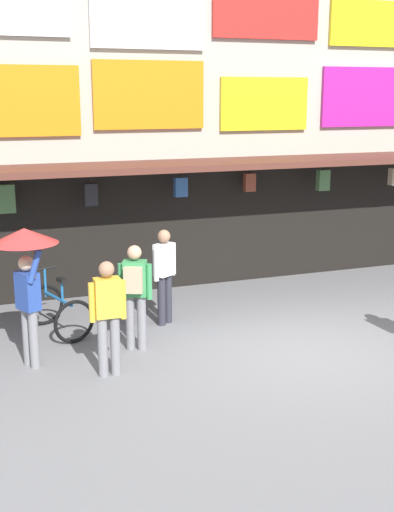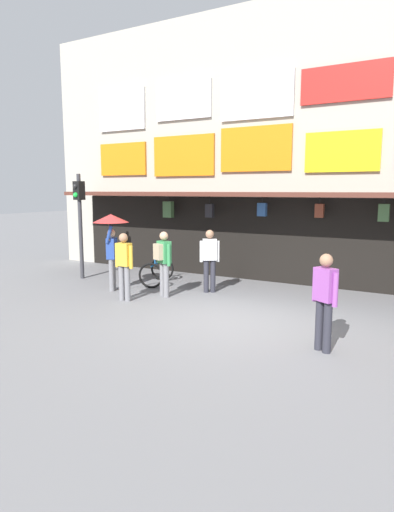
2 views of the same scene
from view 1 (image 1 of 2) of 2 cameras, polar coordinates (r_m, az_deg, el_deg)
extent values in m
plane|color=slate|center=(10.73, 8.69, -7.86)|extent=(80.00, 80.00, 0.00)
cube|color=#B2AD9E|center=(14.18, 0.04, 14.04)|extent=(18.00, 1.20, 8.00)
cube|color=#592D23|center=(13.03, 2.04, 7.90)|extent=(15.30, 1.40, 0.12)
cube|color=white|center=(12.80, -15.59, 20.33)|extent=(1.99, 0.08, 1.15)
cube|color=white|center=(13.25, -4.23, 20.05)|extent=(2.23, 0.08, 1.28)
cube|color=red|center=(14.15, 5.99, 19.94)|extent=(2.31, 0.08, 0.94)
cube|color=yellow|center=(15.37, 14.70, 18.74)|extent=(1.98, 0.08, 0.94)
cube|color=orange|center=(12.70, -15.09, 12.72)|extent=(2.22, 0.08, 1.27)
cube|color=orange|center=(13.17, -4.12, 13.62)|extent=(2.20, 0.08, 1.29)
cube|color=yellow|center=(14.06, 5.81, 12.87)|extent=(1.95, 0.08, 1.07)
cube|color=#B71E93|center=(15.30, 14.35, 13.08)|extent=(2.20, 0.08, 1.26)
cylinder|color=black|center=(12.39, -16.19, 6.36)|extent=(0.02, 0.02, 0.19)
cube|color=#477042|center=(12.44, -16.08, 4.75)|extent=(0.31, 0.19, 0.51)
cylinder|color=black|center=(12.56, -9.16, 6.70)|extent=(0.02, 0.02, 0.24)
cube|color=#232328|center=(12.60, -9.11, 5.23)|extent=(0.24, 0.15, 0.41)
cylinder|color=black|center=(12.90, -1.43, 7.17)|extent=(0.02, 0.02, 0.18)
cube|color=#2D5693|center=(12.94, -1.42, 5.94)|extent=(0.25, 0.15, 0.37)
cylinder|color=black|center=(13.67, 4.55, 7.48)|extent=(0.02, 0.02, 0.19)
cube|color=brown|center=(13.70, 4.53, 6.32)|extent=(0.23, 0.14, 0.37)
cylinder|color=black|center=(14.29, 10.82, 7.60)|extent=(0.02, 0.02, 0.16)
cube|color=#477042|center=(14.32, 10.77, 6.42)|extent=(0.26, 0.15, 0.43)
cube|color=black|center=(13.85, 0.93, 2.60)|extent=(15.30, 0.04, 2.50)
torus|color=black|center=(11.85, -12.96, -4.12)|extent=(0.70, 0.27, 0.72)
torus|color=black|center=(10.90, -10.50, -5.56)|extent=(0.70, 0.27, 0.72)
cylinder|color=#1E66A8|center=(11.30, -11.84, -3.61)|extent=(0.34, 0.96, 0.05)
cylinder|color=#1E66A8|center=(11.11, -11.51, -2.97)|extent=(0.04, 0.04, 0.35)
cube|color=black|center=(11.05, -11.55, -2.03)|extent=(0.16, 0.22, 0.06)
cylinder|color=#1E66A8|center=(11.66, -12.90, -2.25)|extent=(0.04, 0.04, 0.50)
cylinder|color=black|center=(11.59, -12.96, -1.06)|extent=(0.43, 0.17, 0.04)
cylinder|color=#2D2D38|center=(11.53, -3.07, -3.86)|extent=(0.14, 0.14, 0.88)
cylinder|color=#2D2D38|center=(11.66, -2.51, -3.65)|extent=(0.14, 0.14, 0.88)
cube|color=white|center=(11.40, -2.83, -0.30)|extent=(0.42, 0.38, 0.56)
sphere|color=#A87A5B|center=(11.31, -2.85, 1.72)|extent=(0.22, 0.22, 0.22)
cylinder|color=white|center=(11.25, -3.53, -0.77)|extent=(0.09, 0.09, 0.56)
cylinder|color=white|center=(11.58, -2.14, -0.33)|extent=(0.09, 0.09, 0.56)
cylinder|color=gray|center=(9.57, -8.09, -7.73)|extent=(0.14, 0.14, 0.88)
cylinder|color=gray|center=(9.60, -7.03, -7.62)|extent=(0.14, 0.14, 0.88)
cube|color=gold|center=(9.35, -7.70, -3.56)|extent=(0.36, 0.22, 0.56)
sphere|color=#A87A5B|center=(9.23, -7.78, -1.13)|extent=(0.22, 0.22, 0.22)
cylinder|color=gold|center=(9.32, -9.02, -3.97)|extent=(0.09, 0.09, 0.56)
cylinder|color=gold|center=(9.40, -6.38, -3.73)|extent=(0.09, 0.09, 0.56)
cylinder|color=gray|center=(10.18, -14.37, -6.69)|extent=(0.14, 0.14, 0.88)
cylinder|color=gray|center=(10.04, -13.82, -6.96)|extent=(0.14, 0.14, 0.88)
cube|color=#28479E|center=(9.89, -14.34, -2.91)|extent=(0.35, 0.42, 0.56)
sphere|color=beige|center=(9.78, -14.48, -0.60)|extent=(0.22, 0.22, 0.22)
cylinder|color=#28479E|center=(10.08, -14.98, -2.92)|extent=(0.09, 0.09, 0.56)
cylinder|color=#28479E|center=(9.60, -13.78, -0.89)|extent=(0.23, 0.09, 0.48)
cylinder|color=#4C3823|center=(9.58, -13.82, -0.28)|extent=(0.02, 0.02, 0.55)
cone|color=red|center=(9.69, -14.62, 1.69)|extent=(0.96, 0.96, 0.22)
cylinder|color=gray|center=(10.49, -5.75, -5.70)|extent=(0.14, 0.14, 0.88)
cylinder|color=gray|center=(10.47, -4.77, -5.73)|extent=(0.14, 0.14, 0.88)
cube|color=#388E51|center=(10.26, -5.35, -1.92)|extent=(0.42, 0.35, 0.56)
sphere|color=tan|center=(10.16, -5.40, 0.31)|extent=(0.22, 0.22, 0.22)
cylinder|color=#388E51|center=(10.31, -6.55, -2.16)|extent=(0.09, 0.09, 0.56)
cylinder|color=#388E51|center=(10.25, -4.13, -2.21)|extent=(0.09, 0.09, 0.56)
cube|color=tan|center=(10.11, -5.49, -2.05)|extent=(0.32, 0.26, 0.40)
camera|label=2|loc=(8.75, 65.63, -2.23)|focal=30.60mm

